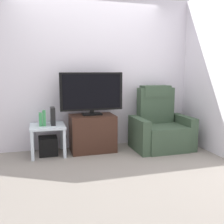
# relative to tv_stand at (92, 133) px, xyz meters

# --- Properties ---
(ground_plane) EXTENTS (6.40, 6.40, 0.00)m
(ground_plane) POSITION_rel_tv_stand_xyz_m (0.02, -0.82, -0.31)
(ground_plane) COLOR gray
(wall_back) EXTENTS (6.40, 0.06, 2.60)m
(wall_back) POSITION_rel_tv_stand_xyz_m (0.02, 0.31, 0.99)
(wall_back) COLOR silver
(wall_back) RESTS_ON ground
(tv_stand) EXTENTS (0.73, 0.50, 0.61)m
(tv_stand) POSITION_rel_tv_stand_xyz_m (0.00, 0.00, 0.00)
(tv_stand) COLOR #3D2319
(tv_stand) RESTS_ON ground
(television) EXTENTS (1.04, 0.20, 0.70)m
(television) POSITION_rel_tv_stand_xyz_m (0.00, 0.02, 0.68)
(television) COLOR black
(television) RESTS_ON tv_stand
(recliner_armchair) EXTENTS (0.98, 0.78, 1.08)m
(recliner_armchair) POSITION_rel_tv_stand_xyz_m (1.16, -0.17, 0.07)
(recliner_armchair) COLOR #384C38
(recliner_armchair) RESTS_ON ground
(side_table) EXTENTS (0.54, 0.54, 0.49)m
(side_table) POSITION_rel_tv_stand_xyz_m (-0.73, -0.02, 0.10)
(side_table) COLOR silver
(side_table) RESTS_ON ground
(subwoofer_box) EXTENTS (0.29, 0.29, 0.29)m
(subwoofer_box) POSITION_rel_tv_stand_xyz_m (-0.73, -0.02, -0.16)
(subwoofer_box) COLOR black
(subwoofer_box) RESTS_ON ground
(book_leftmost) EXTENTS (0.05, 0.11, 0.20)m
(book_leftmost) POSITION_rel_tv_stand_xyz_m (-0.83, -0.04, 0.28)
(book_leftmost) COLOR #388C4C
(book_leftmost) RESTS_ON side_table
(book_middle) EXTENTS (0.05, 0.12, 0.24)m
(book_middle) POSITION_rel_tv_stand_xyz_m (-0.78, -0.04, 0.30)
(book_middle) COLOR #388C4C
(book_middle) RESTS_ON side_table
(game_console) EXTENTS (0.07, 0.20, 0.28)m
(game_console) POSITION_rel_tv_stand_xyz_m (-0.64, -0.01, 0.32)
(game_console) COLOR black
(game_console) RESTS_ON side_table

